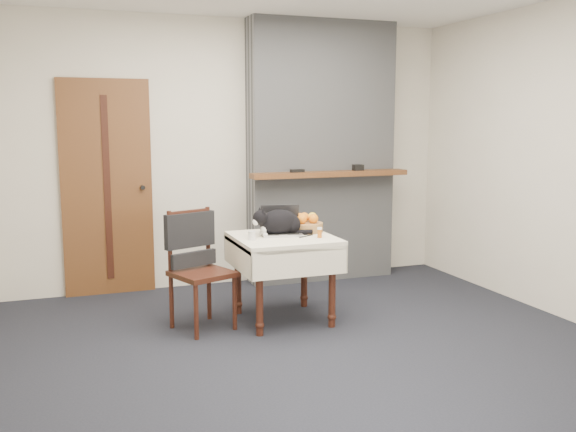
# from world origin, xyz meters

# --- Properties ---
(ground) EXTENTS (4.50, 4.50, 0.00)m
(ground) POSITION_xyz_m (0.00, 0.00, 0.00)
(ground) COLOR black
(ground) RESTS_ON ground
(room_shell) EXTENTS (4.52, 4.01, 2.61)m
(room_shell) POSITION_xyz_m (0.00, 0.46, 1.76)
(room_shell) COLOR beige
(room_shell) RESTS_ON ground
(door) EXTENTS (0.82, 0.10, 2.00)m
(door) POSITION_xyz_m (-1.20, 1.97, 1.00)
(door) COLOR brown
(door) RESTS_ON ground
(chimney) EXTENTS (1.62, 0.48, 2.60)m
(chimney) POSITION_xyz_m (0.90, 1.85, 1.30)
(chimney) COLOR gray
(chimney) RESTS_ON ground
(side_table) EXTENTS (0.78, 0.78, 0.70)m
(side_table) POSITION_xyz_m (0.06, 0.63, 0.59)
(side_table) COLOR black
(side_table) RESTS_ON ground
(laptop) EXTENTS (0.36, 0.33, 0.24)m
(laptop) POSITION_xyz_m (0.07, 0.73, 0.76)
(laptop) COLOR #B7B7BC
(laptop) RESTS_ON side_table
(cat) EXTENTS (0.50, 0.22, 0.24)m
(cat) POSITION_xyz_m (0.05, 0.68, 0.80)
(cat) COLOR black
(cat) RESTS_ON side_table
(cream_jar) EXTENTS (0.06, 0.06, 0.07)m
(cream_jar) POSITION_xyz_m (-0.23, 0.57, 0.73)
(cream_jar) COLOR silver
(cream_jar) RESTS_ON side_table
(pill_bottle) EXTENTS (0.04, 0.04, 0.08)m
(pill_bottle) POSITION_xyz_m (0.30, 0.47, 0.74)
(pill_bottle) COLOR #AF5815
(pill_bottle) RESTS_ON side_table
(fruit_basket) EXTENTS (0.27, 0.27, 0.16)m
(fruit_basket) POSITION_xyz_m (0.31, 0.76, 0.76)
(fruit_basket) COLOR olive
(fruit_basket) RESTS_ON side_table
(desk_clutter) EXTENTS (0.15, 0.05, 0.01)m
(desk_clutter) POSITION_xyz_m (0.25, 0.63, 0.70)
(desk_clutter) COLOR black
(desk_clutter) RESTS_ON side_table
(chair) EXTENTS (0.54, 0.53, 0.93)m
(chair) POSITION_xyz_m (-0.64, 0.73, 0.60)
(chair) COLOR black
(chair) RESTS_ON ground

